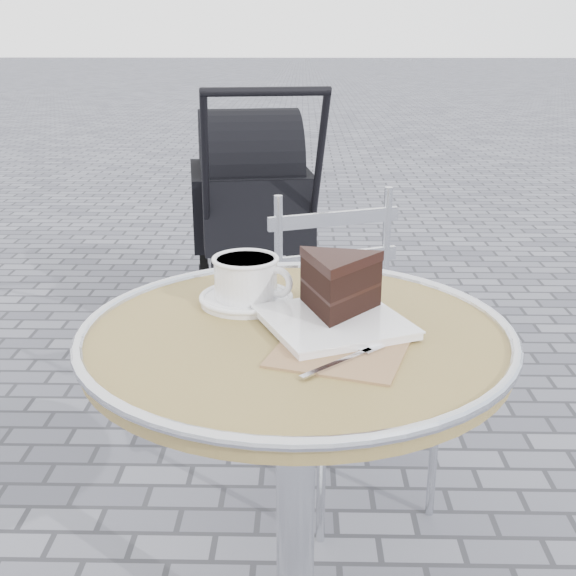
{
  "coord_description": "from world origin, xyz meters",
  "views": [
    {
      "loc": [
        0.01,
        -1.1,
        1.19
      ],
      "look_at": [
        -0.01,
        0.07,
        0.78
      ],
      "focal_mm": 45.0,
      "sensor_mm": 36.0,
      "label": 1
    }
  ],
  "objects_px": {
    "cake_plate_set": "(337,292)",
    "baby_stroller": "(252,216)",
    "cafe_table": "(296,418)",
    "cappuccino_set": "(247,283)",
    "bistro_chair": "(343,312)"
  },
  "relations": [
    {
      "from": "cappuccino_set",
      "to": "bistro_chair",
      "type": "height_order",
      "value": "cappuccino_set"
    },
    {
      "from": "cappuccino_set",
      "to": "cake_plate_set",
      "type": "height_order",
      "value": "cake_plate_set"
    },
    {
      "from": "bistro_chair",
      "to": "baby_stroller",
      "type": "relative_size",
      "value": 0.77
    },
    {
      "from": "cappuccino_set",
      "to": "baby_stroller",
      "type": "height_order",
      "value": "baby_stroller"
    },
    {
      "from": "cappuccino_set",
      "to": "baby_stroller",
      "type": "bearing_deg",
      "value": 114.2
    },
    {
      "from": "cake_plate_set",
      "to": "cappuccino_set",
      "type": "bearing_deg",
      "value": 127.58
    },
    {
      "from": "cafe_table",
      "to": "cappuccino_set",
      "type": "xyz_separation_m",
      "value": [
        -0.09,
        0.13,
        0.2
      ]
    },
    {
      "from": "cafe_table",
      "to": "cake_plate_set",
      "type": "relative_size",
      "value": 2.06
    },
    {
      "from": "cafe_table",
      "to": "cake_plate_set",
      "type": "xyz_separation_m",
      "value": [
        0.07,
        0.04,
        0.22
      ]
    },
    {
      "from": "cake_plate_set",
      "to": "bistro_chair",
      "type": "xyz_separation_m",
      "value": [
        0.05,
        0.64,
        -0.28
      ]
    },
    {
      "from": "bistro_chair",
      "to": "baby_stroller",
      "type": "bearing_deg",
      "value": 83.97
    },
    {
      "from": "cafe_table",
      "to": "cappuccino_set",
      "type": "distance_m",
      "value": 0.25
    },
    {
      "from": "cafe_table",
      "to": "cappuccino_set",
      "type": "relative_size",
      "value": 4.02
    },
    {
      "from": "cappuccino_set",
      "to": "bistro_chair",
      "type": "distance_m",
      "value": 0.64
    },
    {
      "from": "cake_plate_set",
      "to": "baby_stroller",
      "type": "distance_m",
      "value": 1.88
    }
  ]
}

